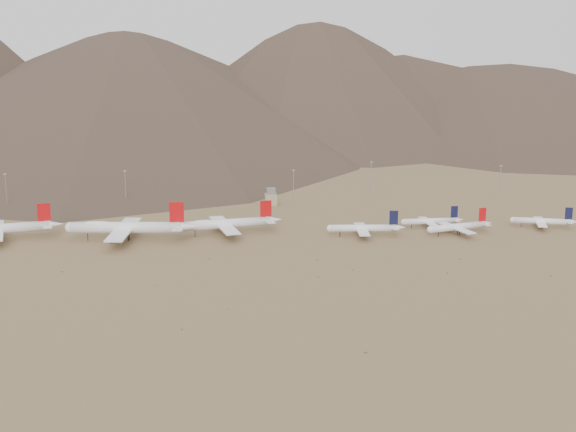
{
  "coord_description": "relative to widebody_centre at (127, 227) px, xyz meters",
  "views": [
    {
      "loc": [
        -19.04,
        -421.93,
        111.65
      ],
      "look_at": [
        31.77,
        30.0,
        11.87
      ],
      "focal_mm": 50.0,
      "sensor_mm": 36.0,
      "label": 1
    }
  ],
  "objects": [
    {
      "name": "mast_far_east",
      "position": [
        253.59,
        88.12,
        6.44
      ],
      "size": [
        2.0,
        0.6,
        25.7
      ],
      "color": "gray",
      "rests_on": "ground"
    },
    {
      "name": "widebody_east",
      "position": [
        56.96,
        8.99,
        -1.25
      ],
      "size": [
        63.04,
        49.31,
        18.9
      ],
      "rotation": [
        0.0,
        0.0,
        0.19
      ],
      "color": "white",
      "rests_on": "ground"
    },
    {
      "name": "narrowbody_c",
      "position": [
        192.87,
        -6.79,
        -2.97
      ],
      "size": [
        43.68,
        32.33,
        14.79
      ],
      "rotation": [
        0.0,
        0.0,
        0.28
      ],
      "color": "white",
      "rests_on": "ground"
    },
    {
      "name": "widebody_centre",
      "position": [
        0.0,
        0.0,
        0.0
      ],
      "size": [
        75.67,
        58.66,
        22.52
      ],
      "rotation": [
        0.0,
        0.0,
        -0.11
      ],
      "color": "white",
      "rests_on": "ground"
    },
    {
      "name": "desert_scrub",
      "position": [
        40.74,
        -108.62,
        -7.45
      ],
      "size": [
        408.93,
        173.8,
        0.82
      ],
      "color": "olive",
      "rests_on": "ground"
    },
    {
      "name": "narrowbody_b",
      "position": [
        181.69,
        11.78,
        -3.51
      ],
      "size": [
        39.79,
        28.51,
        13.12
      ],
      "rotation": [
        0.0,
        0.0,
        0.04
      ],
      "color": "white",
      "rests_on": "ground"
    },
    {
      "name": "mast_west",
      "position": [
        -8.32,
        94.61,
        6.44
      ],
      "size": [
        2.0,
        0.6,
        25.7
      ],
      "color": "gray",
      "rests_on": "ground"
    },
    {
      "name": "mast_centre",
      "position": [
        105.68,
        84.89,
        6.44
      ],
      "size": [
        2.0,
        0.6,
        25.7
      ],
      "color": "gray",
      "rests_on": "ground"
    },
    {
      "name": "ground",
      "position": [
        60.77,
        -28.7,
        -7.76
      ],
      "size": [
        3000.0,
        3000.0,
        0.0
      ],
      "primitive_type": "plane",
      "color": "#92774B",
      "rests_on": "ground"
    },
    {
      "name": "narrowbody_a",
      "position": [
        136.96,
        -5.11,
        -2.8
      ],
      "size": [
        46.3,
        33.41,
        15.29
      ],
      "rotation": [
        0.0,
        0.0,
        -0.09
      ],
      "color": "white",
      "rests_on": "ground"
    },
    {
      "name": "mountain_ridge",
      "position": [
        60.77,
        871.3,
        142.24
      ],
      "size": [
        4400.0,
        1000.0,
        300.0
      ],
      "color": "#4D3A2E",
      "rests_on": "ground"
    },
    {
      "name": "mast_far_west",
      "position": [
        -85.96,
        89.95,
        6.44
      ],
      "size": [
        2.0,
        0.6,
        25.7
      ],
      "color": "gray",
      "rests_on": "ground"
    },
    {
      "name": "narrowbody_d",
      "position": [
        248.99,
        3.64,
        -3.42
      ],
      "size": [
        39.28,
        29.18,
        13.38
      ],
      "rotation": [
        0.0,
        0.0,
        -0.3
      ],
      "color": "white",
      "rests_on": "ground"
    },
    {
      "name": "mast_east",
      "position": [
        166.46,
        115.89,
        6.44
      ],
      "size": [
        2.0,
        0.6,
        25.7
      ],
      "color": "gray",
      "rests_on": "ground"
    },
    {
      "name": "control_tower",
      "position": [
        90.77,
        91.3,
        -2.45
      ],
      "size": [
        8.0,
        8.0,
        12.0
      ],
      "color": "gray",
      "rests_on": "ground"
    }
  ]
}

